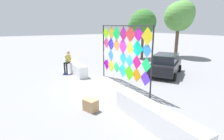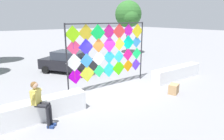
% 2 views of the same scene
% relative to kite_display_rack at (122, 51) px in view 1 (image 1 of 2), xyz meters
% --- Properties ---
extents(ground, '(120.00, 120.00, 0.00)m').
position_rel_kite_display_rack_xyz_m(ground, '(-0.08, -0.85, -2.07)').
color(ground, gray).
extents(plaza_ledge_left, '(3.97, 0.60, 0.78)m').
position_rel_kite_display_rack_xyz_m(plaza_ledge_left, '(-4.37, -1.43, -1.68)').
color(plaza_ledge_left, white).
rests_on(plaza_ledge_left, ground).
extents(plaza_ledge_right, '(3.97, 0.60, 0.78)m').
position_rel_kite_display_rack_xyz_m(plaza_ledge_right, '(4.21, -1.43, -1.68)').
color(plaza_ledge_right, white).
rests_on(plaza_ledge_right, ground).
extents(kite_display_rack, '(4.90, 0.12, 3.46)m').
position_rel_kite_display_rack_xyz_m(kite_display_rack, '(0.00, 0.00, 0.00)').
color(kite_display_rack, '#232328').
rests_on(kite_display_rack, ground).
extents(seated_vendor, '(0.75, 0.76, 1.63)m').
position_rel_kite_display_rack_xyz_m(seated_vendor, '(-4.26, -1.95, -1.10)').
color(seated_vendor, black).
rests_on(seated_vendor, ground).
extents(parked_car, '(3.47, 4.12, 1.49)m').
position_rel_kite_display_rack_xyz_m(parked_car, '(-0.51, 4.01, -1.31)').
color(parked_car, black).
rests_on(parked_car, ground).
extents(cardboard_box_large, '(0.67, 0.58, 0.49)m').
position_rel_kite_display_rack_xyz_m(cardboard_box_large, '(2.00, -2.82, -1.82)').
color(cardboard_box_large, tan).
rests_on(cardboard_box_large, ground).
extents(tree_far_right, '(2.84, 2.63, 5.07)m').
position_rel_kite_display_rack_xyz_m(tree_far_right, '(-6.62, 6.59, 1.56)').
color(tree_far_right, brown).
rests_on(tree_far_right, ground).
extents(tree_broadleaf, '(3.49, 3.18, 5.97)m').
position_rel_kite_display_rack_xyz_m(tree_broadleaf, '(-5.17, 10.68, 2.45)').
color(tree_broadleaf, brown).
rests_on(tree_broadleaf, ground).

